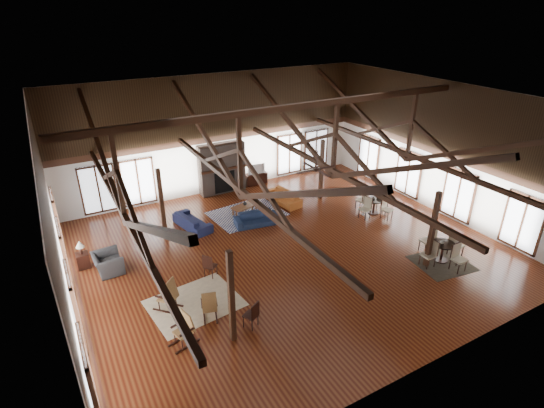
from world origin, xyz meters
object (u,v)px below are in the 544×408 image
cafe_table_near (443,249)px  tv_console (256,179)px  sofa_navy_left (192,221)px  sofa_navy_front (257,219)px  cafe_table_far (374,204)px  armchair (108,263)px  sofa_orange (283,197)px  coffee_table (244,207)px

cafe_table_near → tv_console: 10.65m
tv_console → sofa_navy_left: bearing=-146.9°
sofa_navy_front → tv_console: tv_console is taller
cafe_table_far → tv_console: cafe_table_far is taller
armchair → sofa_orange: bearing=-79.1°
sofa_navy_left → cafe_table_near: bearing=-146.5°
sofa_navy_front → coffee_table: (-0.05, 1.15, 0.12)m
armchair → cafe_table_far: cafe_table_far is taller
coffee_table → tv_console: (2.16, 3.07, -0.10)m
sofa_navy_front → cafe_table_far: 5.59m
sofa_navy_left → cafe_table_near: cafe_table_near is taller
sofa_navy_left → sofa_orange: (4.79, 0.25, -0.01)m
cafe_table_far → tv_console: 6.72m
coffee_table → tv_console: size_ratio=1.08×
sofa_navy_front → sofa_navy_left: bearing=165.4°
sofa_navy_front → sofa_navy_left: 2.85m
sofa_orange → sofa_navy_left: bearing=-95.7°
tv_console → cafe_table_near: bearing=-74.9°
sofa_navy_left → coffee_table: sofa_navy_left is taller
sofa_navy_left → sofa_orange: bearing=-99.6°
cafe_table_far → coffee_table: bearing=152.3°
sofa_orange → sofa_navy_front: bearing=-66.1°
sofa_orange → cafe_table_far: bearing=36.9°
cafe_table_near → coffee_table: bearing=124.4°
sofa_navy_left → cafe_table_far: bearing=-122.1°
sofa_orange → armchair: 8.88m
sofa_orange → cafe_table_near: size_ratio=1.02×
armchair → tv_console: 9.84m
sofa_navy_left → sofa_orange: sofa_navy_left is taller
sofa_orange → coffee_table: 2.25m
sofa_navy_front → cafe_table_near: size_ratio=0.98×
sofa_orange → armchair: (-8.65, -2.00, 0.06)m
sofa_navy_left → coffee_table: (2.55, 0.01, 0.10)m
sofa_navy_front → sofa_orange: (2.18, 1.40, 0.01)m
coffee_table → cafe_table_far: (5.38, -2.83, 0.09)m
sofa_orange → coffee_table: bearing=-92.5°
sofa_navy_front → cafe_table_far: size_ratio=1.01×
sofa_orange → cafe_table_far: cafe_table_far is taller
tv_console → armchair: bearing=-150.6°
sofa_navy_left → tv_console: (4.72, 3.08, 0.00)m
coffee_table → sofa_navy_left: bearing=164.1°
armchair → cafe_table_near: cafe_table_near is taller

